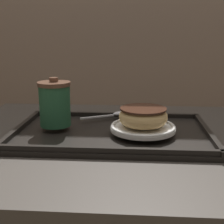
{
  "coord_description": "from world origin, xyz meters",
  "views": [
    {
      "loc": [
        0.02,
        -0.76,
        1.0
      ],
      "look_at": [
        -0.03,
        0.0,
        0.8
      ],
      "focal_mm": 50.0,
      "sensor_mm": 36.0,
      "label": 1
    }
  ],
  "objects": [
    {
      "name": "coffee_cup_front",
      "position": [
        -0.18,
        0.01,
        0.82
      ],
      "size": [
        0.08,
        0.08,
        0.13
      ],
      "color": "#235638",
      "rests_on": "serving_tray"
    },
    {
      "name": "plate_with_chocolate_donut",
      "position": [
        0.05,
        -0.02,
        0.77
      ],
      "size": [
        0.16,
        0.16,
        0.01
      ],
      "color": "white",
      "rests_on": "serving_tray"
    },
    {
      "name": "spoon",
      "position": [
        -0.04,
        0.11,
        0.77
      ],
      "size": [
        0.13,
        0.07,
        0.01
      ],
      "rotation": [
        0.0,
        0.0,
        0.46
      ],
      "color": "silver",
      "rests_on": "serving_tray"
    },
    {
      "name": "cafe_table",
      "position": [
        0.0,
        0.0,
        0.57
      ],
      "size": [
        0.92,
        0.71,
        0.74
      ],
      "color": "#38332D",
      "rests_on": "ground_plane"
    },
    {
      "name": "donut_chocolate_glazed",
      "position": [
        0.05,
        -0.02,
        0.8
      ],
      "size": [
        0.12,
        0.12,
        0.04
      ],
      "color": "#DBB270",
      "rests_on": "plate_with_chocolate_donut"
    },
    {
      "name": "serving_tray",
      "position": [
        -0.03,
        0.0,
        0.75
      ],
      "size": [
        0.5,
        0.31,
        0.02
      ],
      "color": "black",
      "rests_on": "cafe_table"
    }
  ]
}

